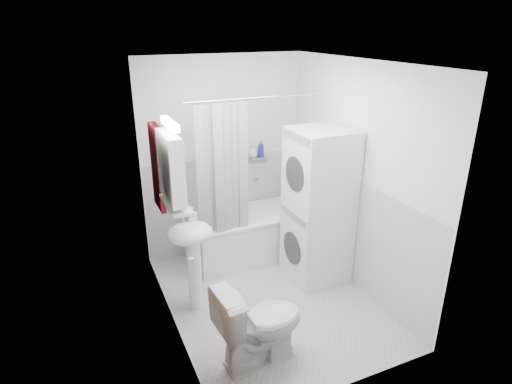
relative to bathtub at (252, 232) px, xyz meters
name	(u,v)px	position (x,y,z in m)	size (l,w,h in m)	color
floor	(269,299)	(-0.21, -0.92, -0.31)	(2.60, 2.60, 0.00)	#B8B8BD
room_walls	(271,165)	(-0.21, -0.92, 1.17)	(2.60, 2.60, 2.60)	white
wainscot	(258,236)	(-0.21, -0.63, 0.29)	(1.98, 2.58, 2.58)	silver
door	(191,259)	(-1.16, -1.47, 0.69)	(0.05, 2.00, 2.00)	brown
bathtub	(252,232)	(0.00, 0.00, 0.00)	(1.50, 0.71, 0.57)	white
tub_spout	(256,178)	(0.20, 0.33, 0.58)	(0.04, 0.04, 0.12)	silver
curtain_rod	(263,97)	(0.00, -0.29, 1.69)	(0.02, 0.02, 1.68)	silver
shower_curtain	(222,172)	(-0.46, -0.29, 0.94)	(0.55, 0.02, 1.45)	#141E46
sink	(192,247)	(-0.96, -0.75, 0.39)	(0.44, 0.37, 1.04)	white
medicine_cabinet	(171,166)	(-1.11, -0.82, 1.25)	(0.13, 0.50, 0.71)	white
shelf	(176,204)	(-1.10, -0.82, 0.89)	(0.18, 0.54, 0.03)	silver
shower_caddy	(260,158)	(0.25, 0.32, 0.84)	(0.22, 0.06, 0.02)	silver
towel	(157,166)	(-1.14, -0.33, 1.11)	(0.07, 0.35, 0.86)	#5F0C12
washer_dryer	(318,207)	(0.47, -0.72, 0.54)	(0.62, 0.61, 1.71)	white
toilet	(260,324)	(-0.66, -1.67, 0.06)	(0.42, 0.76, 0.75)	white
soap_pump	(192,220)	(-0.92, -0.67, 0.63)	(0.08, 0.17, 0.08)	gray
shelf_bottle	(180,206)	(-1.10, -0.97, 0.93)	(0.07, 0.18, 0.07)	gray
shelf_cup	(172,193)	(-1.10, -0.70, 0.95)	(0.10, 0.09, 0.10)	gray
shampoo_a	(252,153)	(0.14, 0.32, 0.91)	(0.13, 0.17, 0.13)	gray
shampoo_b	(261,154)	(0.26, 0.32, 0.89)	(0.08, 0.21, 0.08)	#252594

